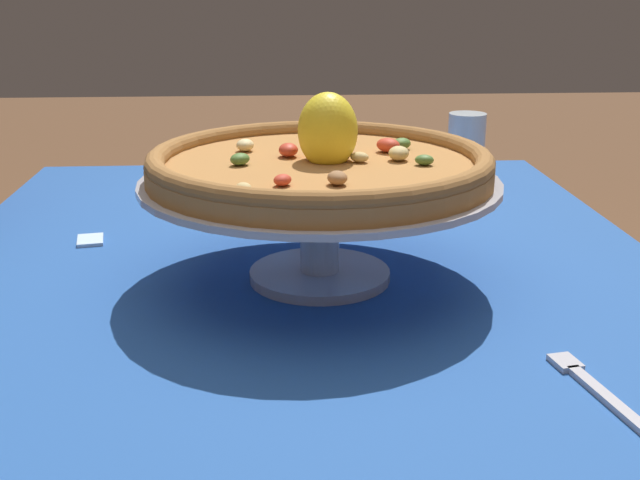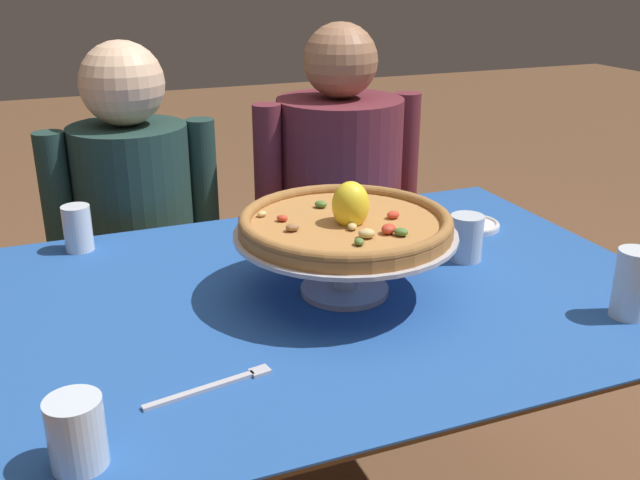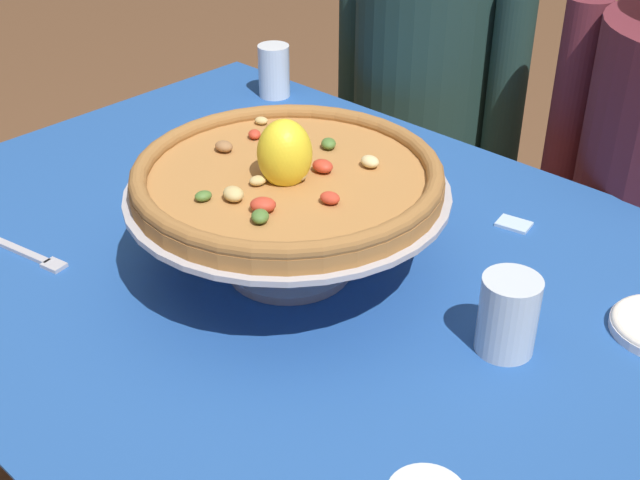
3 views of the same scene
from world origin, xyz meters
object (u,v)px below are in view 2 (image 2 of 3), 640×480
at_px(water_glass_front_left, 77,436).
at_px(water_glass_side_right, 466,240).
at_px(diner_right, 339,232).
at_px(sugar_packet, 355,228).
at_px(pizza_stand, 345,247).
at_px(water_glass_front_right, 631,288).
at_px(diner_left, 140,266).
at_px(pizza, 346,222).
at_px(dinner_fork, 216,385).
at_px(side_plate, 473,225).
at_px(water_glass_back_left, 78,231).

height_order(water_glass_front_left, water_glass_side_right, water_glass_side_right).
bearing_deg(diner_right, sugar_packet, -107.52).
bearing_deg(sugar_packet, water_glass_side_right, -60.42).
distance_m(pizza_stand, sugar_packet, 0.37).
bearing_deg(sugar_packet, water_glass_front_left, -136.19).
distance_m(water_glass_front_left, water_glass_front_right, 0.99).
bearing_deg(diner_left, water_glass_front_right, -53.37).
bearing_deg(sugar_packet, pizza, -117.49).
bearing_deg(diner_left, water_glass_side_right, -47.09).
distance_m(sugar_packet, diner_left, 0.66).
relative_size(water_glass_front_left, dinner_fork, 0.47).
bearing_deg(dinner_fork, diner_left, 89.21).
relative_size(pizza_stand, pizza, 1.05).
distance_m(water_glass_side_right, dinner_fork, 0.71).
xyz_separation_m(pizza_stand, dinner_fork, (-0.32, -0.24, -0.10)).
height_order(side_plate, sugar_packet, side_plate).
distance_m(sugar_packet, diner_right, 0.42).
bearing_deg(diner_left, sugar_packet, -40.74).
bearing_deg(water_glass_front_right, water_glass_front_left, -176.36).
bearing_deg(water_glass_side_right, pizza, -169.63).
xyz_separation_m(water_glass_front_right, diner_left, (-0.76, 1.02, -0.24)).
xyz_separation_m(pizza, side_plate, (0.45, 0.22, -0.14)).
xyz_separation_m(water_glass_back_left, sugar_packet, (0.64, -0.11, -0.04)).
height_order(water_glass_front_right, sugar_packet, water_glass_front_right).
bearing_deg(pizza_stand, water_glass_side_right, 10.21).
bearing_deg(water_glass_front_right, diner_left, 126.63).
xyz_separation_m(pizza, water_glass_back_left, (-0.48, 0.43, -0.10)).
bearing_deg(pizza, water_glass_side_right, 10.37).
bearing_deg(sugar_packet, diner_left, 139.26).
relative_size(water_glass_front_left, sugar_packet, 1.99).
bearing_deg(water_glass_side_right, water_glass_front_left, -154.27).
height_order(pizza, water_glass_side_right, pizza).
bearing_deg(dinner_fork, water_glass_front_left, -151.68).
relative_size(water_glass_front_left, water_glass_front_right, 0.75).
height_order(pizza_stand, pizza, pizza).
bearing_deg(pizza_stand, dinner_fork, -143.49).
bearing_deg(pizza_stand, diner_left, 112.98).
relative_size(dinner_fork, diner_right, 0.17).
bearing_deg(water_glass_side_right, sugar_packet, 119.58).
height_order(pizza_stand, sugar_packet, pizza_stand).
bearing_deg(diner_right, water_glass_front_left, -128.16).
distance_m(pizza, water_glass_side_right, 0.34).
distance_m(water_glass_front_left, sugar_packet, 0.97).
height_order(water_glass_side_right, diner_left, diner_left).
bearing_deg(water_glass_front_right, pizza, 147.18).
height_order(sugar_packet, diner_right, diner_right).
bearing_deg(water_glass_front_left, pizza, 33.37).
xyz_separation_m(water_glass_front_right, water_glass_back_left, (-0.92, 0.72, -0.01)).
xyz_separation_m(water_glass_front_right, sugar_packet, (-0.28, 0.61, -0.05)).
relative_size(pizza_stand, water_glass_side_right, 4.25).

